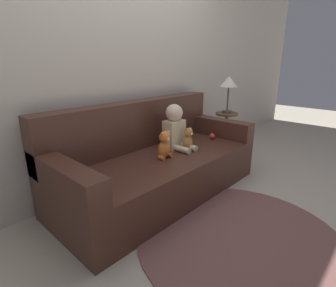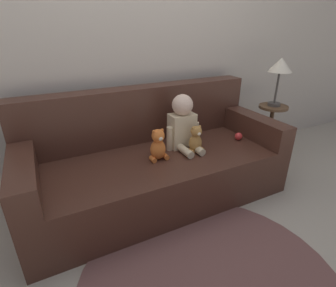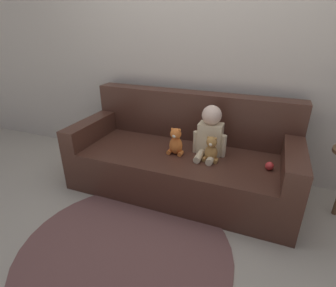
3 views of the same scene
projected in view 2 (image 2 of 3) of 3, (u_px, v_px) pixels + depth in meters
ground_plane at (158, 195)px, 2.21m from camera, size 12.00×12.00×0.00m
wall_back at (128, 26)px, 2.08m from camera, size 8.00×0.05×2.60m
couch at (154, 162)px, 2.14m from camera, size 2.00×0.86×0.85m
person_baby at (183, 124)px, 2.10m from camera, size 0.29×0.32×0.44m
teddy_bear_brown at (196, 140)px, 2.05m from camera, size 0.13×0.10×0.22m
plush_toy_side at (158, 146)px, 1.93m from camera, size 0.14×0.11×0.24m
toy_ball at (239, 136)px, 2.29m from camera, size 0.07×0.07×0.07m
floor_rug at (210, 284)px, 1.45m from camera, size 1.48×1.48×0.01m
side_table at (278, 83)px, 2.50m from camera, size 0.28×0.28×1.04m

